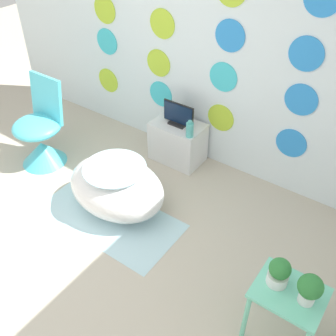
# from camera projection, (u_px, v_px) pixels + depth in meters

# --- Properties ---
(ground_plane) EXTENTS (12.00, 12.00, 0.00)m
(ground_plane) POSITION_uv_depth(u_px,v_px,m) (25.00, 289.00, 2.91)
(ground_plane) COLOR #BCB29E
(wall_back_dotted) EXTENTS (5.02, 0.05, 2.60)m
(wall_back_dotted) POSITION_uv_depth(u_px,v_px,m) (192.00, 30.00, 3.51)
(wall_back_dotted) COLOR white
(wall_back_dotted) RESTS_ON ground_plane
(rug) EXTENTS (1.28, 0.65, 0.01)m
(rug) POSITION_uv_depth(u_px,v_px,m) (110.00, 217.00, 3.49)
(rug) COLOR silver
(rug) RESTS_ON ground_plane
(bathtub) EXTENTS (0.92, 0.66, 0.48)m
(bathtub) POSITION_uv_depth(u_px,v_px,m) (117.00, 187.00, 3.45)
(bathtub) COLOR white
(bathtub) RESTS_ON ground_plane
(chair) EXTENTS (0.48, 0.48, 0.89)m
(chair) POSITION_uv_depth(u_px,v_px,m) (41.00, 138.00, 3.97)
(chair) COLOR #4CC6DB
(chair) RESTS_ON ground_plane
(tv_cabinet) EXTENTS (0.52, 0.35, 0.43)m
(tv_cabinet) POSITION_uv_depth(u_px,v_px,m) (178.00, 142.00, 4.04)
(tv_cabinet) COLOR silver
(tv_cabinet) RESTS_ON ground_plane
(tv) EXTENTS (0.34, 0.12, 0.23)m
(tv) POSITION_uv_depth(u_px,v_px,m) (178.00, 115.00, 3.85)
(tv) COLOR black
(tv) RESTS_ON tv_cabinet
(vase) EXTENTS (0.07, 0.07, 0.17)m
(vase) POSITION_uv_depth(u_px,v_px,m) (190.00, 129.00, 3.69)
(vase) COLOR #51B2AD
(vase) RESTS_ON tv_cabinet
(side_table) EXTENTS (0.42, 0.35, 0.48)m
(side_table) POSITION_uv_depth(u_px,v_px,m) (287.00, 301.00, 2.40)
(side_table) COLOR #72D8B7
(side_table) RESTS_ON ground_plane
(potted_plant_left) EXTENTS (0.13, 0.13, 0.20)m
(potted_plant_left) POSITION_uv_depth(u_px,v_px,m) (279.00, 272.00, 2.33)
(potted_plant_left) COLOR white
(potted_plant_left) RESTS_ON side_table
(potted_plant_right) EXTENTS (0.15, 0.15, 0.21)m
(potted_plant_right) POSITION_uv_depth(u_px,v_px,m) (310.00, 288.00, 2.22)
(potted_plant_right) COLOR white
(potted_plant_right) RESTS_ON side_table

